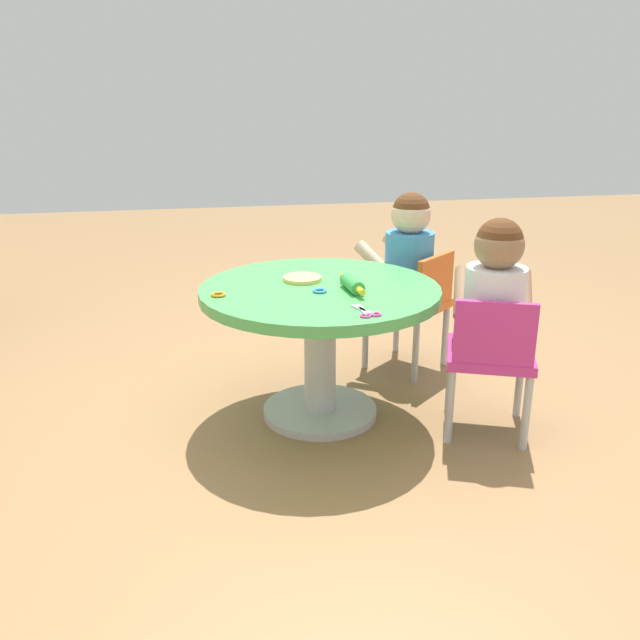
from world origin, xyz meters
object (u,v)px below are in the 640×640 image
at_px(child_chair_left, 490,356).
at_px(child_chair_right, 414,304).
at_px(rolling_pin, 352,284).
at_px(seated_child_left, 495,291).
at_px(craft_table, 320,319).
at_px(seated_child_right, 408,252).
at_px(craft_scissors, 367,313).

xyz_separation_m(child_chair_left, child_chair_right, (0.64, 0.07, 0.00)).
height_order(child_chair_right, rolling_pin, rolling_pin).
xyz_separation_m(seated_child_left, rolling_pin, (0.15, 0.48, 0.01)).
distance_m(craft_table, seated_child_right, 0.64).
height_order(seated_child_left, seated_child_right, same).
bearing_deg(rolling_pin, craft_table, 53.98).
relative_size(child_chair_right, seated_child_right, 1.05).
height_order(rolling_pin, craft_scissors, rolling_pin).
height_order(child_chair_left, seated_child_right, seated_child_right).
relative_size(child_chair_left, rolling_pin, 2.32).
relative_size(craft_table, child_chair_left, 1.64).
relative_size(rolling_pin, craft_scissors, 1.65).
distance_m(seated_child_left, craft_scissors, 0.50).
bearing_deg(craft_scissors, craft_table, 14.55).
height_order(craft_table, rolling_pin, rolling_pin).
height_order(seated_child_right, craft_scissors, seated_child_right).
distance_m(child_chair_left, seated_child_right, 0.71).
bearing_deg(child_chair_right, child_chair_left, -173.90).
xyz_separation_m(child_chair_right, seated_child_right, (0.03, 0.03, 0.23)).
height_order(craft_table, seated_child_left, seated_child_left).
xyz_separation_m(seated_child_left, craft_scissors, (-0.11, 0.49, -0.01)).
bearing_deg(child_chair_left, seated_child_right, 8.00).
bearing_deg(child_chair_left, child_chair_right, 6.10).
distance_m(child_chair_left, child_chair_right, 0.64).
bearing_deg(craft_scissors, child_chair_left, -81.11).
bearing_deg(craft_scissors, child_chair_right, -29.80).
distance_m(seated_child_left, child_chair_right, 0.65).
height_order(craft_table, child_chair_right, child_chair_right).
relative_size(seated_child_right, rolling_pin, 2.21).
bearing_deg(child_chair_left, craft_table, 65.03).
relative_size(craft_table, rolling_pin, 3.81).
xyz_separation_m(craft_table, child_chair_left, (-0.26, -0.56, -0.09)).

